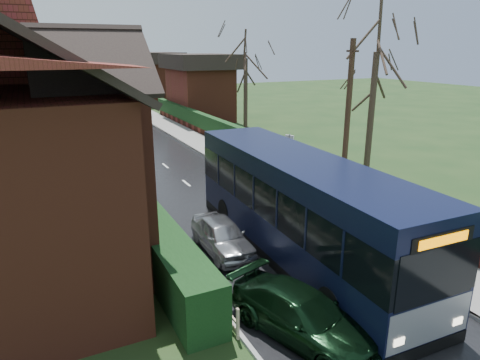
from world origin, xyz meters
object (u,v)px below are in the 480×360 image
bus_stop_sign (289,155)px  car_silver (222,235)px  car_green (302,315)px  bus (299,209)px  telegraph_pole (347,123)px

bus_stop_sign → car_silver: bearing=-166.2°
car_silver → bus_stop_sign: 7.11m
car_green → bus: bearing=40.4°
car_green → telegraph_pole: (7.40, 7.59, 3.19)m
bus → telegraph_pole: 6.57m
telegraph_pole → car_silver: bearing=-151.5°
car_silver → bus: bearing=-31.7°
bus_stop_sign → telegraph_pole: size_ratio=0.41×
car_silver → telegraph_pole: bearing=18.4°
car_silver → car_green: size_ratio=0.85×
bus → car_green: size_ratio=2.80×
car_silver → car_green: car_green is taller
bus → telegraph_pole: bearing=38.7°
telegraph_pole → bus_stop_sign: bearing=143.3°
car_green → bus_stop_sign: 11.19m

